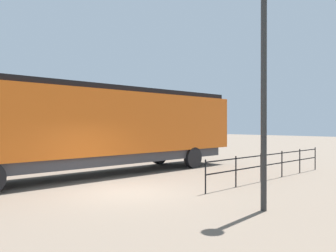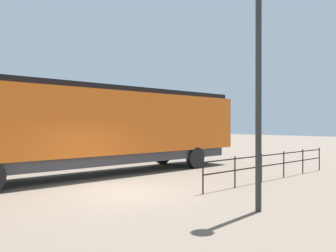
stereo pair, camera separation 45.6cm
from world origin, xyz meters
name	(u,v)px [view 2 (the right image)]	position (x,y,z in m)	size (l,w,h in m)	color
ground_plane	(123,192)	(0.00, 0.00, 0.00)	(120.00, 120.00, 0.00)	#756656
locomotive	(109,125)	(-4.04, 2.07, 2.26)	(2.94, 15.71, 4.02)	orange
lamp_post	(259,48)	(4.59, 1.14, 4.33)	(0.50, 0.50, 6.27)	#2D2D2D
platform_fence	(273,162)	(2.07, 6.15, 0.74)	(0.05, 8.80, 1.14)	black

